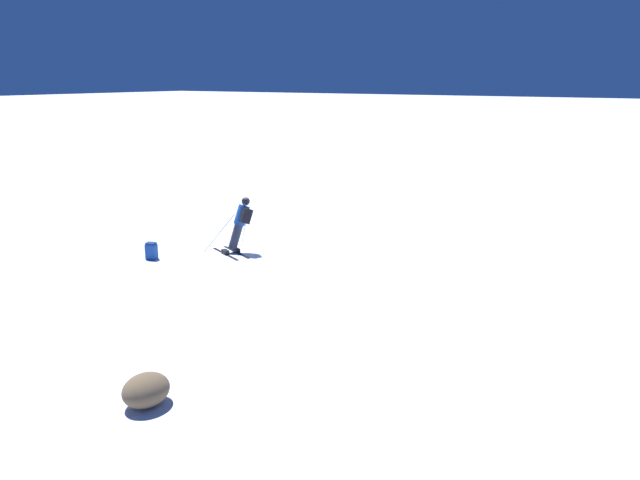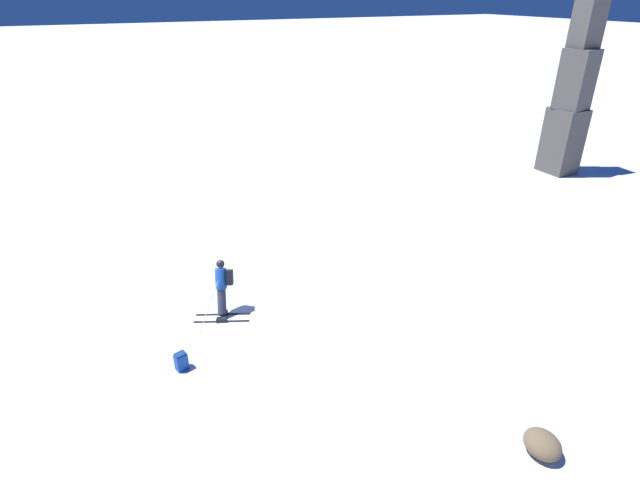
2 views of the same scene
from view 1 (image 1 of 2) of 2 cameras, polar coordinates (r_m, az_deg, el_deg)
ground_plane at (r=19.92m, az=-5.68°, el=-0.31°), size 300.00×300.00×0.00m
skier at (r=18.81m, az=-7.31°, el=1.62°), size 1.35×1.67×1.69m
spare_backpack at (r=18.72m, az=-15.16°, el=-0.98°), size 0.30×0.35×0.50m
exposed_boulder_0 at (r=10.70m, az=-15.63°, el=-13.07°), size 0.81×0.69×0.53m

